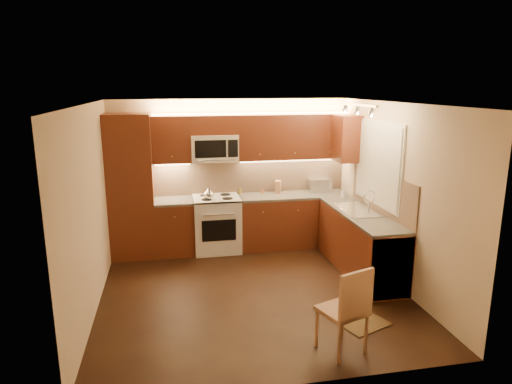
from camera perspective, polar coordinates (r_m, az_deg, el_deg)
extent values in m
cube|color=black|center=(6.26, -0.39, -12.44)|extent=(4.00, 4.00, 0.01)
cube|color=beige|center=(5.64, -0.43, 11.10)|extent=(4.00, 4.00, 0.01)
cube|color=beige|center=(7.75, -3.15, 2.38)|extent=(4.00, 0.01, 2.50)
cube|color=beige|center=(3.97, 4.99, -8.48)|extent=(4.00, 0.01, 2.50)
cube|color=beige|center=(5.81, -20.21, -2.17)|extent=(0.01, 4.00, 2.50)
cube|color=beige|center=(6.48, 17.24, -0.38)|extent=(0.01, 4.00, 2.50)
cube|color=#4A200F|center=(7.43, -15.51, 0.65)|extent=(0.70, 0.60, 2.30)
cube|color=#4A200F|center=(7.59, -10.19, -4.44)|extent=(0.62, 0.60, 0.86)
cube|color=#393634|center=(7.47, -10.33, -1.15)|extent=(0.62, 0.60, 0.04)
cube|color=#4A200F|center=(7.87, 4.77, -3.62)|extent=(1.92, 0.60, 0.86)
cube|color=#393634|center=(7.75, 4.84, -0.44)|extent=(1.92, 0.60, 0.04)
cube|color=#4A200F|center=(6.93, 13.01, -6.33)|extent=(0.60, 2.00, 0.86)
cube|color=#393634|center=(6.79, 13.21, -2.75)|extent=(0.60, 2.00, 0.04)
cube|color=silver|center=(6.34, 15.58, -8.37)|extent=(0.58, 0.60, 0.84)
cube|color=tan|center=(7.80, -0.58, 2.11)|extent=(3.30, 0.02, 0.60)
cube|color=tan|center=(6.83, 15.57, -0.01)|extent=(0.02, 2.00, 0.60)
cube|color=#4A200F|center=(7.41, -10.67, 6.56)|extent=(0.62, 0.35, 0.75)
cube|color=#4A200F|center=(7.69, 4.73, 6.99)|extent=(1.92, 0.35, 0.75)
cube|color=#4A200F|center=(7.42, -5.36, 8.45)|extent=(0.76, 0.35, 0.31)
cube|color=#4A200F|center=(7.55, 11.39, 6.66)|extent=(0.35, 0.50, 0.75)
cube|color=silver|center=(6.89, 15.19, 3.51)|extent=(0.03, 1.44, 1.24)
cube|color=silver|center=(6.88, 15.04, 3.51)|extent=(0.02, 1.36, 1.16)
cube|color=silver|center=(6.48, 12.73, 10.72)|extent=(0.04, 1.20, 0.03)
cube|color=silver|center=(8.00, 8.00, 0.90)|extent=(0.40, 0.31, 0.23)
cube|color=#8F6040|center=(7.82, 2.80, 0.67)|extent=(0.14, 0.18, 0.21)
cylinder|color=silver|center=(7.76, -2.01, 0.09)|extent=(0.06, 0.06, 0.09)
cylinder|color=olive|center=(7.75, -2.01, 0.14)|extent=(0.06, 0.06, 0.10)
cylinder|color=silver|center=(7.77, -2.03, 0.11)|extent=(0.05, 0.05, 0.08)
cylinder|color=#9B542E|center=(7.74, 0.77, 0.07)|extent=(0.05, 0.05, 0.09)
imported|color=silver|center=(7.64, 11.07, -0.04)|extent=(0.10, 0.10, 0.17)
cube|color=black|center=(5.76, 11.94, -15.08)|extent=(0.80, 0.95, 0.01)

